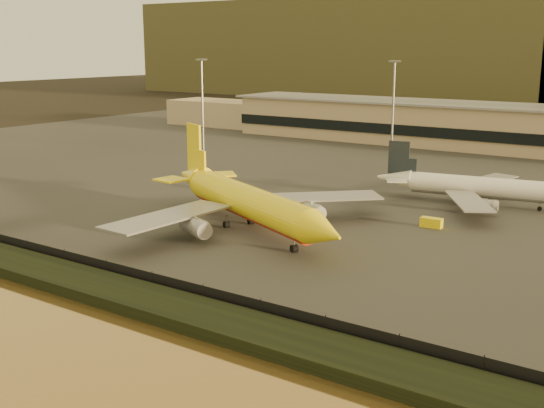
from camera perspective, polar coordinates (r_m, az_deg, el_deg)
The scene contains 10 objects.
ground at distance 94.33m, azimuth -5.28°, elevation -4.79°, with size 900.00×900.00×0.00m, color black.
embankment at distance 82.53m, azimuth -12.91°, elevation -7.22°, with size 320.00×7.00×1.40m, color black.
tarmac at distance 175.99m, azimuth 14.91°, elevation 3.24°, with size 320.00×220.00×0.20m, color #2D2D2D.
perimeter_fence at distance 84.89m, azimuth -10.94°, elevation -6.12°, with size 300.00×0.05×2.20m, color black.
terminal_building at distance 208.53m, azimuth 14.13°, elevation 6.47°, with size 202.00×25.00×12.60m.
apron_light_masts at distance 150.53m, azimuth 18.04°, elevation 7.44°, with size 152.20×12.20×25.40m.
dhl_cargo_jet at distance 108.00m, azimuth -2.14°, elevation 0.14°, with size 47.55×45.07×15.03m.
white_narrowbody_jet at distance 130.79m, azimuth 16.89°, elevation 1.33°, with size 38.26×36.91×11.01m.
gse_vehicle_yellow at distance 113.25m, azimuth 13.19°, elevation -1.52°, with size 3.47×1.56×1.56m, color yellow.
gse_vehicle_white at distance 138.23m, azimuth -4.06°, elevation 1.47°, with size 3.97×1.79×1.79m, color white.
Camera 1 is at (57.80, -68.72, 28.90)m, focal length 45.00 mm.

